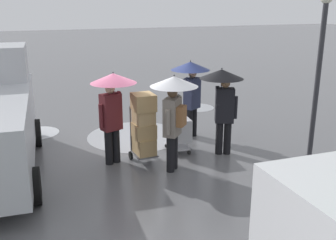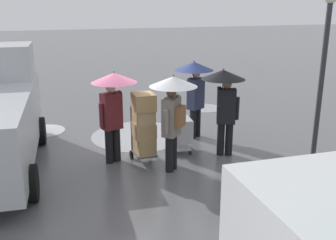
{
  "view_description": "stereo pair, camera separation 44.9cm",
  "coord_description": "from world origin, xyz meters",
  "px_view_note": "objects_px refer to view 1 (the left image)",
  "views": [
    {
      "loc": [
        2.78,
        9.44,
        3.65
      ],
      "look_at": [
        -0.18,
        1.37,
        1.05
      ],
      "focal_mm": 42.33,
      "sensor_mm": 36.0,
      "label": 1
    },
    {
      "loc": [
        2.36,
        9.58,
        3.65
      ],
      "look_at": [
        -0.18,
        1.37,
        1.05
      ],
      "focal_mm": 42.33,
      "sensor_mm": 36.0,
      "label": 2
    }
  ],
  "objects_px": {
    "shopping_cart_vendor": "(178,130)",
    "hand_dolly_boxes": "(144,125)",
    "pedestrian_white_side": "(191,81)",
    "pedestrian_black_side": "(112,97)",
    "pedestrian_far_side": "(174,102)",
    "street_lamp": "(320,59)",
    "pedestrian_pink_side": "(223,91)"
  },
  "relations": [
    {
      "from": "pedestrian_white_side",
      "to": "street_lamp",
      "type": "xyz_separation_m",
      "value": [
        -2.22,
        2.26,
        0.79
      ]
    },
    {
      "from": "hand_dolly_boxes",
      "to": "pedestrian_pink_side",
      "type": "bearing_deg",
      "value": 176.32
    },
    {
      "from": "shopping_cart_vendor",
      "to": "pedestrian_black_side",
      "type": "distance_m",
      "value": 1.94
    },
    {
      "from": "pedestrian_black_side",
      "to": "street_lamp",
      "type": "relative_size",
      "value": 0.56
    },
    {
      "from": "street_lamp",
      "to": "pedestrian_white_side",
      "type": "bearing_deg",
      "value": -45.62
    },
    {
      "from": "shopping_cart_vendor",
      "to": "hand_dolly_boxes",
      "type": "relative_size",
      "value": 0.63
    },
    {
      "from": "hand_dolly_boxes",
      "to": "pedestrian_white_side",
      "type": "bearing_deg",
      "value": -143.41
    },
    {
      "from": "pedestrian_far_side",
      "to": "pedestrian_black_side",
      "type": "bearing_deg",
      "value": -35.87
    },
    {
      "from": "pedestrian_white_side",
      "to": "pedestrian_pink_side",
      "type": "bearing_deg",
      "value": 98.76
    },
    {
      "from": "pedestrian_white_side",
      "to": "street_lamp",
      "type": "height_order",
      "value": "street_lamp"
    },
    {
      "from": "shopping_cart_vendor",
      "to": "pedestrian_pink_side",
      "type": "distance_m",
      "value": 1.48
    },
    {
      "from": "shopping_cart_vendor",
      "to": "pedestrian_white_side",
      "type": "relative_size",
      "value": 0.49
    },
    {
      "from": "pedestrian_white_side",
      "to": "street_lamp",
      "type": "relative_size",
      "value": 0.56
    },
    {
      "from": "shopping_cart_vendor",
      "to": "hand_dolly_boxes",
      "type": "bearing_deg",
      "value": 22.3
    },
    {
      "from": "pedestrian_far_side",
      "to": "shopping_cart_vendor",
      "type": "bearing_deg",
      "value": -116.19
    },
    {
      "from": "shopping_cart_vendor",
      "to": "hand_dolly_boxes",
      "type": "distance_m",
      "value": 1.13
    },
    {
      "from": "shopping_cart_vendor",
      "to": "pedestrian_far_side",
      "type": "distance_m",
      "value": 1.5
    },
    {
      "from": "pedestrian_white_side",
      "to": "shopping_cart_vendor",
      "type": "bearing_deg",
      "value": 50.19
    },
    {
      "from": "pedestrian_white_side",
      "to": "pedestrian_far_side",
      "type": "distance_m",
      "value": 2.23
    },
    {
      "from": "pedestrian_black_side",
      "to": "shopping_cart_vendor",
      "type": "bearing_deg",
      "value": -174.04
    },
    {
      "from": "pedestrian_pink_side",
      "to": "pedestrian_far_side",
      "type": "bearing_deg",
      "value": 18.18
    },
    {
      "from": "pedestrian_white_side",
      "to": "hand_dolly_boxes",
      "type": "bearing_deg",
      "value": 36.59
    },
    {
      "from": "street_lamp",
      "to": "pedestrian_black_side",
      "type": "bearing_deg",
      "value": -14.95
    },
    {
      "from": "hand_dolly_boxes",
      "to": "pedestrian_far_side",
      "type": "xyz_separation_m",
      "value": [
        -0.5,
        0.6,
        0.65
      ]
    },
    {
      "from": "pedestrian_pink_side",
      "to": "pedestrian_black_side",
      "type": "relative_size",
      "value": 1.0
    },
    {
      "from": "pedestrian_black_side",
      "to": "pedestrian_far_side",
      "type": "height_order",
      "value": "same"
    },
    {
      "from": "street_lamp",
      "to": "shopping_cart_vendor",
      "type": "bearing_deg",
      "value": -25.4
    },
    {
      "from": "pedestrian_pink_side",
      "to": "pedestrian_white_side",
      "type": "distance_m",
      "value": 1.42
    },
    {
      "from": "hand_dolly_boxes",
      "to": "pedestrian_far_side",
      "type": "relative_size",
      "value": 0.77
    },
    {
      "from": "hand_dolly_boxes",
      "to": "pedestrian_pink_side",
      "type": "relative_size",
      "value": 0.77
    },
    {
      "from": "hand_dolly_boxes",
      "to": "pedestrian_black_side",
      "type": "bearing_deg",
      "value": -20.1
    },
    {
      "from": "shopping_cart_vendor",
      "to": "pedestrian_white_side",
      "type": "height_order",
      "value": "pedestrian_white_side"
    }
  ]
}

